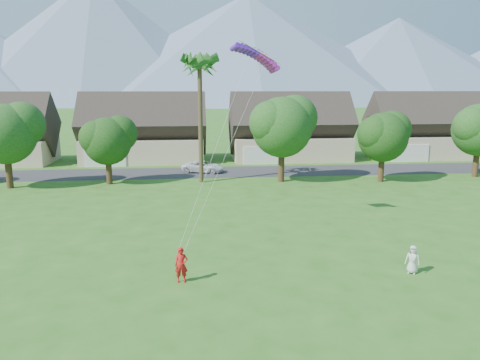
{
  "coord_description": "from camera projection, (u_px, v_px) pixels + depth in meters",
  "views": [
    {
      "loc": [
        -2.81,
        -17.57,
        9.26
      ],
      "look_at": [
        0.0,
        10.0,
        3.8
      ],
      "focal_mm": 35.0,
      "sensor_mm": 36.0,
      "label": 1
    }
  ],
  "objects": [
    {
      "name": "tree_row",
      "position": [
        210.0,
        134.0,
        45.41
      ],
      "size": [
        62.27,
        6.67,
        8.45
      ],
      "color": "#47301C",
      "rests_on": "ground"
    },
    {
      "name": "ground",
      "position": [
        265.0,
        317.0,
        19.22
      ],
      "size": [
        500.0,
        500.0,
        0.0
      ],
      "primitive_type": "plane",
      "color": "#2D6019",
      "rests_on": "ground"
    },
    {
      "name": "street",
      "position": [
        218.0,
        172.0,
        52.41
      ],
      "size": [
        90.0,
        7.0,
        0.01
      ],
      "primitive_type": "cube",
      "color": "#2D2D30",
      "rests_on": "ground"
    },
    {
      "name": "houses_row",
      "position": [
        218.0,
        134.0,
        60.57
      ],
      "size": [
        72.75,
        8.19,
        8.86
      ],
      "color": "beige",
      "rests_on": "ground"
    },
    {
      "name": "kite_flyer",
      "position": [
        181.0,
        265.0,
        22.54
      ],
      "size": [
        0.64,
        0.43,
        1.75
      ],
      "primitive_type": "imported",
      "rotation": [
        0.0,
        0.0,
        -0.02
      ],
      "color": "red",
      "rests_on": "ground"
    },
    {
      "name": "watcher",
      "position": [
        413.0,
        259.0,
        23.66
      ],
      "size": [
        0.86,
        0.78,
        1.47
      ],
      "primitive_type": "imported",
      "rotation": [
        0.0,
        0.0,
        -0.56
      ],
      "color": "silver",
      "rests_on": "ground"
    },
    {
      "name": "fan_palm",
      "position": [
        199.0,
        61.0,
        44.56
      ],
      "size": [
        3.0,
        3.0,
        13.8
      ],
      "color": "#4C3D26",
      "rests_on": "ground"
    },
    {
      "name": "parafoil_kite",
      "position": [
        257.0,
        55.0,
        29.2
      ],
      "size": [
        3.34,
        1.28,
        0.5
      ],
      "rotation": [
        0.0,
        0.0,
        0.19
      ],
      "color": "#641BD1",
      "rests_on": "ground"
    },
    {
      "name": "mountain_ridge",
      "position": [
        214.0,
        53.0,
        268.41
      ],
      "size": [
        540.0,
        240.0,
        70.0
      ],
      "color": "slate",
      "rests_on": "ground"
    },
    {
      "name": "parked_car",
      "position": [
        203.0,
        167.0,
        52.11
      ],
      "size": [
        5.04,
        3.34,
        1.29
      ],
      "primitive_type": "imported",
      "rotation": [
        0.0,
        0.0,
        1.29
      ],
      "color": "white",
      "rests_on": "ground"
    }
  ]
}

